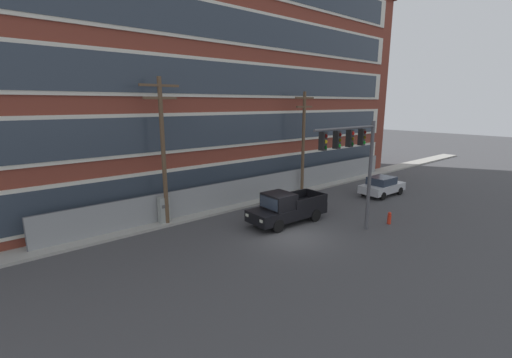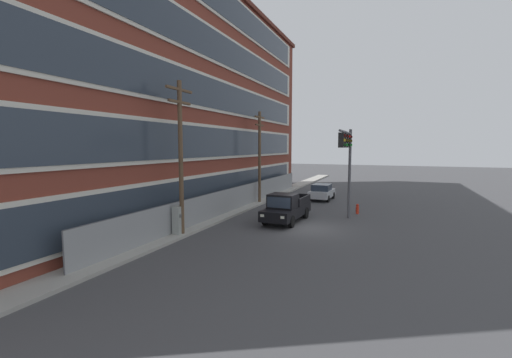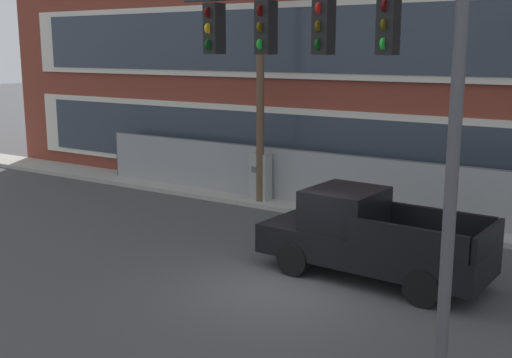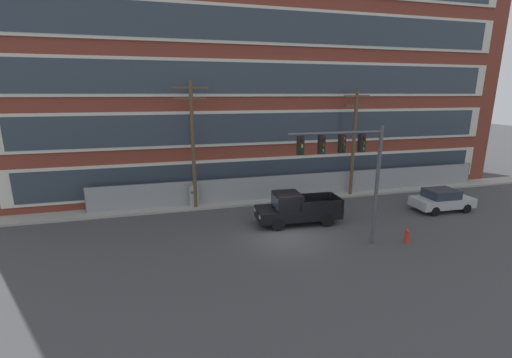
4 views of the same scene
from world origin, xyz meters
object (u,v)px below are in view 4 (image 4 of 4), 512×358
traffic_signal_mast (350,159)px  utility_pole_near_corner (193,141)px  sedan_silver (442,200)px  electrical_cabinet (194,196)px  utility_pole_midblock (354,139)px  fire_hydrant (407,236)px  pickup_truck_black (296,209)px

traffic_signal_mast → utility_pole_near_corner: bearing=130.6°
sedan_silver → electrical_cabinet: size_ratio=2.35×
utility_pole_midblock → fire_hydrant: 9.93m
sedan_silver → fire_hydrant: bearing=-146.2°
traffic_signal_mast → utility_pole_midblock: bearing=58.3°
sedan_silver → electrical_cabinet: bearing=163.4°
electrical_cabinet → utility_pole_midblock: bearing=-0.6°
utility_pole_near_corner → traffic_signal_mast: bearing=-49.4°
traffic_signal_mast → fire_hydrant: (3.61, -0.43, -4.43)m
utility_pole_midblock → traffic_signal_mast: bearing=-121.7°
traffic_signal_mast → sedan_silver: traffic_signal_mast is taller
traffic_signal_mast → utility_pole_near_corner: utility_pole_near_corner is taller
pickup_truck_black → electrical_cabinet: 7.63m
utility_pole_midblock → sedan_silver: bearing=-48.3°
traffic_signal_mast → utility_pole_near_corner: 11.04m
pickup_truck_black → sedan_silver: bearing=-1.7°
fire_hydrant → sedan_silver: bearing=33.8°
utility_pole_near_corner → utility_pole_midblock: (12.40, 0.05, -0.35)m
pickup_truck_black → utility_pole_near_corner: size_ratio=0.61×
sedan_silver → traffic_signal_mast: bearing=-159.6°
pickup_truck_black → fire_hydrant: 6.53m
pickup_truck_black → utility_pole_midblock: 8.71m
utility_pole_near_corner → electrical_cabinet: size_ratio=5.04×
pickup_truck_black → utility_pole_midblock: bearing=35.1°
electrical_cabinet → fire_hydrant: (10.89, -8.99, -0.51)m
sedan_silver → utility_pole_near_corner: bearing=163.9°
traffic_signal_mast → pickup_truck_black: size_ratio=1.19×
fire_hydrant → utility_pole_midblock: bearing=79.8°
sedan_silver → utility_pole_midblock: 7.54m
electrical_cabinet → fire_hydrant: 14.13m
utility_pole_near_corner → utility_pole_midblock: utility_pole_near_corner is taller
electrical_cabinet → fire_hydrant: size_ratio=2.27×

